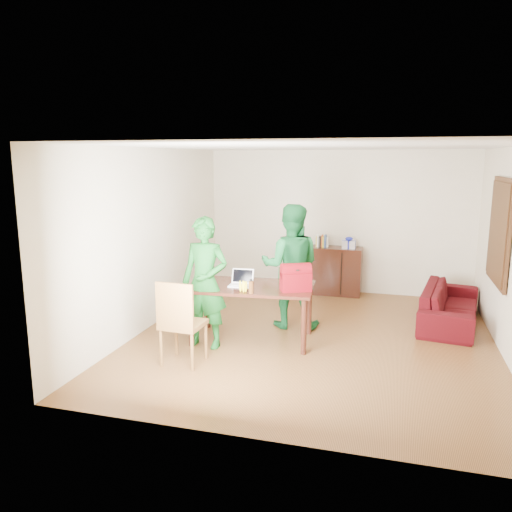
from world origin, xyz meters
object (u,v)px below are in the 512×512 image
(table, at_px, (252,293))
(person_near, at_px, (205,283))
(person_far, at_px, (291,266))
(red_bag, at_px, (296,280))
(bottle, at_px, (251,286))
(sofa, at_px, (450,305))
(chair, at_px, (183,339))
(laptop, at_px, (240,283))

(table, relative_size, person_near, 0.99)
(person_far, height_order, red_bag, person_far)
(person_near, distance_m, bottle, 0.65)
(sofa, bearing_deg, person_far, 117.50)
(chair, relative_size, bottle, 5.68)
(table, height_order, chair, chair)
(person_far, bearing_deg, person_near, 42.76)
(table, xyz_separation_m, bottle, (0.10, -0.41, 0.20))
(person_near, distance_m, sofa, 3.89)
(table, height_order, bottle, bottle)
(person_far, relative_size, red_bag, 4.74)
(red_bag, relative_size, sofa, 0.20)
(laptop, bearing_deg, chair, -118.92)
(table, xyz_separation_m, laptop, (-0.15, -0.08, 0.14))
(chair, xyz_separation_m, sofa, (3.39, 2.56, -0.03))
(bottle, bearing_deg, laptop, 127.18)
(table, bearing_deg, sofa, 24.36)
(laptop, bearing_deg, person_far, 53.56)
(person_near, distance_m, red_bag, 1.22)
(table, distance_m, person_near, 0.70)
(person_near, distance_m, person_far, 1.47)
(bottle, relative_size, red_bag, 0.48)
(person_near, relative_size, sofa, 0.90)
(red_bag, bearing_deg, person_near, 169.56)
(chair, distance_m, laptop, 1.18)
(table, distance_m, chair, 1.25)
(sofa, bearing_deg, table, 128.05)
(chair, bearing_deg, laptop, 67.09)
(person_near, bearing_deg, sofa, 32.98)
(chair, bearing_deg, red_bag, 39.58)
(table, height_order, laptop, laptop)
(person_near, bearing_deg, chair, -92.48)
(chair, xyz_separation_m, laptop, (0.46, 0.95, 0.52))
(person_far, distance_m, red_bag, 0.88)
(person_far, distance_m, sofa, 2.60)
(chair, relative_size, laptop, 3.39)
(person_far, relative_size, bottle, 9.86)
(bottle, bearing_deg, red_bag, 30.29)
(laptop, distance_m, bottle, 0.42)
(laptop, xyz_separation_m, red_bag, (0.79, -0.02, 0.10))
(table, xyz_separation_m, chair, (-0.61, -1.02, -0.38))
(laptop, bearing_deg, person_near, -145.06)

